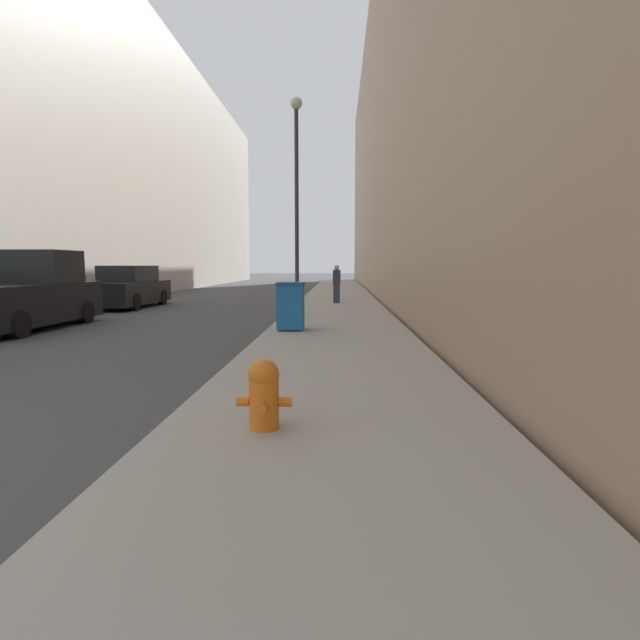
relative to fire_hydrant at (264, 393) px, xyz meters
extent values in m
cube|color=#9E998E|center=(0.67, 16.06, -0.42)|extent=(3.41, 60.00, 0.15)
cube|color=beige|center=(-15.84, 24.06, 7.54)|extent=(12.00, 60.00, 16.06)
cube|color=#9E7F66|center=(8.47, 24.06, 8.40)|extent=(12.00, 60.00, 17.79)
cylinder|color=orange|center=(0.00, 0.00, -0.11)|extent=(0.28, 0.28, 0.46)
sphere|color=orange|center=(0.00, 0.00, 0.17)|extent=(0.29, 0.29, 0.29)
cylinder|color=orange|center=(0.00, 0.00, 0.26)|extent=(0.08, 0.08, 0.06)
cylinder|color=orange|center=(0.00, -0.20, -0.09)|extent=(0.11, 0.12, 0.11)
cylinder|color=orange|center=(-0.20, 0.00, -0.09)|extent=(0.12, 0.09, 0.09)
cylinder|color=orange|center=(0.20, 0.00, -0.09)|extent=(0.12, 0.09, 0.09)
cube|color=#19609E|center=(-0.44, 7.18, 0.20)|extent=(0.61, 0.68, 1.02)
cube|color=navy|center=(-0.44, 7.18, 0.75)|extent=(0.63, 0.70, 0.08)
cylinder|color=black|center=(-0.70, 7.47, -0.26)|extent=(0.05, 0.16, 0.16)
cylinder|color=black|center=(-0.18, 7.47, -0.26)|extent=(0.05, 0.16, 0.16)
cylinder|color=#2D332D|center=(-0.62, 11.11, -0.22)|extent=(0.23, 0.23, 0.25)
cylinder|color=#2D332D|center=(-0.62, 11.11, 2.79)|extent=(0.12, 0.12, 6.26)
sphere|color=silver|center=(-0.62, 11.11, 6.06)|extent=(0.37, 0.37, 0.37)
cube|color=black|center=(-7.64, 8.10, 0.19)|extent=(2.06, 4.92, 1.02)
cube|color=black|center=(-7.64, 8.96, 1.15)|extent=(1.89, 1.57, 0.89)
cylinder|color=black|center=(-8.60, 9.62, -0.18)|extent=(0.24, 0.64, 0.64)
cylinder|color=black|center=(-6.68, 9.62, -0.18)|extent=(0.24, 0.64, 0.64)
cylinder|color=black|center=(-6.68, 6.57, -0.18)|extent=(0.24, 0.64, 0.64)
cube|color=black|center=(-7.67, 15.05, 0.10)|extent=(1.73, 4.75, 0.88)
cube|color=#1E2328|center=(-7.67, 15.05, 0.85)|extent=(1.52, 2.47, 0.63)
cylinder|color=black|center=(-8.46, 16.48, -0.18)|extent=(0.24, 0.64, 0.64)
cylinder|color=black|center=(-6.88, 16.48, -0.18)|extent=(0.24, 0.64, 0.64)
cylinder|color=black|center=(-8.46, 13.63, -0.18)|extent=(0.24, 0.64, 0.64)
cylinder|color=black|center=(-6.88, 13.63, -0.18)|extent=(0.24, 0.64, 0.64)
cube|color=#2D3347|center=(0.60, 15.77, 0.03)|extent=(0.27, 0.19, 0.75)
cube|color=#333338|center=(0.60, 15.77, 0.70)|extent=(0.31, 0.19, 0.59)
sphere|color=tan|center=(0.60, 15.77, 1.10)|extent=(0.20, 0.20, 0.20)
camera|label=1|loc=(0.70, -4.55, 1.19)|focal=28.00mm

